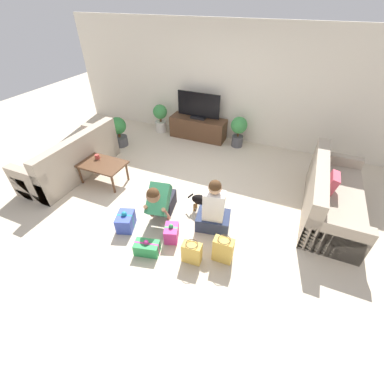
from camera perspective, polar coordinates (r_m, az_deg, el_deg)
name	(u,v)px	position (r m, az deg, el deg)	size (l,w,h in m)	color
ground_plane	(185,195)	(4.82, -1.67, -0.73)	(16.00, 16.00, 0.00)	beige
wall_back	(231,85)	(6.46, 8.66, 22.36)	(8.40, 0.06, 2.60)	silver
sofa_left	(72,160)	(5.81, -25.09, 6.51)	(0.84, 2.08, 0.86)	tan
sofa_right	(330,198)	(4.87, 28.36, -1.13)	(0.84, 2.08, 0.86)	tan
coffee_table	(102,165)	(5.26, -19.39, 5.59)	(0.90, 0.57, 0.42)	brown
tv_console	(198,128)	(6.75, 1.37, 14.02)	(1.41, 0.47, 0.52)	brown
tv	(198,107)	(6.54, 1.44, 18.30)	(1.08, 0.20, 0.63)	black
potted_plant_back_left	(160,117)	(7.07, -7.03, 16.28)	(0.36, 0.36, 0.72)	beige
potted_plant_corner_left	(118,131)	(6.56, -16.02, 13.00)	(0.40, 0.40, 0.70)	#4C4C51
potted_plant_back_right	(239,129)	(6.34, 10.31, 13.57)	(0.39, 0.39, 0.73)	#4C4C51
person_kneeling	(161,200)	(4.18, -7.00, -1.86)	(0.45, 0.83, 0.80)	#23232D
person_sitting	(214,211)	(3.99, 4.81, -4.21)	(0.59, 0.54, 0.95)	#283351
dog	(205,201)	(4.34, 2.85, -1.95)	(0.56, 0.18, 0.36)	black
gift_box_a	(171,233)	(3.97, -4.59, -9.02)	(0.28, 0.33, 0.30)	#CC3389
gift_box_b	(126,221)	(4.25, -14.53, -6.27)	(0.34, 0.40, 0.33)	#3D51BC
gift_box_c	(147,248)	(3.85, -9.97, -12.12)	(0.39, 0.28, 0.26)	#2D934C
gift_bag_a	(192,253)	(3.66, -0.04, -13.30)	(0.28, 0.18, 0.36)	#E5B74C
gift_bag_b	(223,250)	(3.67, 6.91, -12.61)	(0.28, 0.18, 0.42)	#E5B74C
mug	(97,157)	(5.39, -20.32, 7.36)	(0.12, 0.08, 0.09)	#B23D38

